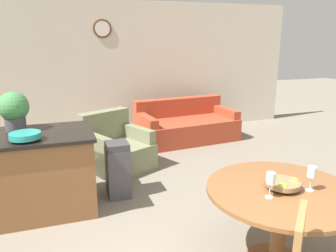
% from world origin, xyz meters
% --- Properties ---
extents(wall_back, '(8.00, 0.09, 2.70)m').
position_xyz_m(wall_back, '(-0.00, 5.42, 1.35)').
color(wall_back, beige).
rests_on(wall_back, ground_plane).
extents(dining_table, '(1.27, 1.27, 0.74)m').
position_xyz_m(dining_table, '(0.63, 0.72, 0.58)').
color(dining_table, brown).
rests_on(dining_table, ground_plane).
extents(fruit_bowl, '(0.29, 0.29, 0.10)m').
position_xyz_m(fruit_bowl, '(0.63, 0.71, 0.79)').
color(fruit_bowl, olive).
rests_on(fruit_bowl, dining_table).
extents(wine_glass_left, '(0.07, 0.07, 0.21)m').
position_xyz_m(wine_glass_left, '(0.43, 0.62, 0.90)').
color(wine_glass_left, silver).
rests_on(wine_glass_left, dining_table).
extents(wine_glass_right, '(0.07, 0.07, 0.21)m').
position_xyz_m(wine_glass_right, '(0.82, 0.62, 0.90)').
color(wine_glass_right, silver).
rests_on(wine_glass_right, dining_table).
extents(kitchen_island, '(1.42, 0.88, 0.94)m').
position_xyz_m(kitchen_island, '(-1.46, 2.42, 0.47)').
color(kitchen_island, brown).
rests_on(kitchen_island, ground_plane).
extents(teal_bowl, '(0.32, 0.32, 0.09)m').
position_xyz_m(teal_bowl, '(-1.45, 2.18, 0.99)').
color(teal_bowl, teal).
rests_on(teal_bowl, kitchen_island).
extents(potted_plant, '(0.34, 0.34, 0.45)m').
position_xyz_m(potted_plant, '(-1.59, 2.63, 1.19)').
color(potted_plant, '#4C4C51').
rests_on(potted_plant, kitchen_island).
extents(trash_bin, '(0.28, 0.32, 0.72)m').
position_xyz_m(trash_bin, '(-0.45, 2.50, 0.36)').
color(trash_bin, '#47474C').
rests_on(trash_bin, ground_plane).
extents(couch, '(1.99, 1.18, 0.78)m').
position_xyz_m(couch, '(1.26, 4.50, 0.28)').
color(couch, '#B24228').
rests_on(couch, ground_plane).
extents(armchair, '(1.15, 1.18, 0.86)m').
position_xyz_m(armchair, '(-0.32, 3.46, 0.29)').
color(armchair, '#7A7F5B').
rests_on(armchair, ground_plane).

